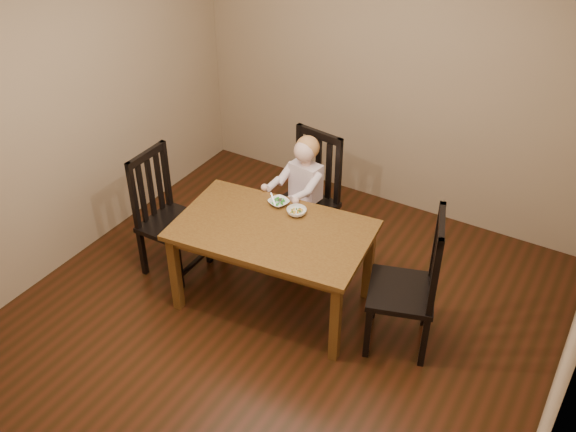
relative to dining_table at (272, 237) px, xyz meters
The scene contains 9 objects.
room 0.73m from the dining_table, 38.40° to the right, with size 4.01×4.01×2.71m.
dining_table is the anchor object (origin of this frame).
chair_child 0.80m from the dining_table, 99.08° to the left, with size 0.54×0.52×1.12m.
chair_left 1.01m from the dining_table, behind, with size 0.45×0.48×1.09m.
chair_right 1.09m from the dining_table, ahead, with size 0.60×0.61×1.14m.
toddler 0.73m from the dining_table, 100.39° to the left, with size 0.35×0.43×0.60m, color silver, non-canonical shape.
bowl_peas 0.34m from the dining_table, 112.93° to the left, with size 0.15×0.15×0.04m, color white.
bowl_veg 0.28m from the dining_table, 75.73° to the left, with size 0.15×0.15×0.05m, color white.
fork 0.35m from the dining_table, 120.81° to the left, with size 0.10×0.09×0.05m.
Camera 1 is at (1.95, -3.18, 3.56)m, focal length 40.00 mm.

